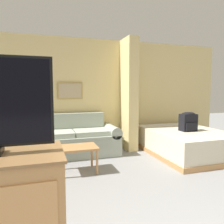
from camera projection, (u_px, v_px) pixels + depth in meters
wall_back at (96, 95)px, 5.28m from camera, size 6.69×0.16×2.60m
wall_partition_pillar at (129, 95)px, 5.15m from camera, size 0.24×0.60×2.60m
couch at (73, 140)px, 4.72m from camera, size 1.95×0.84×0.89m
coffee_table at (79, 150)px, 3.73m from camera, size 0.63×0.49×0.45m
side_table at (17, 136)px, 4.41m from camera, size 0.46×0.46×0.57m
table_lamp at (16, 119)px, 4.38m from camera, size 0.31×0.31×0.38m
bed at (184, 141)px, 4.84m from camera, size 1.54×2.06×0.53m
backpack at (188, 121)px, 4.67m from camera, size 0.34×0.24×0.41m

